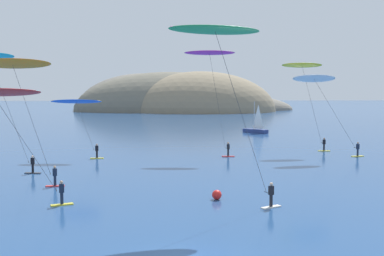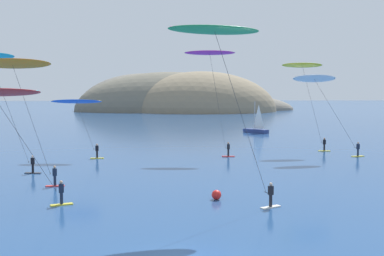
{
  "view_description": "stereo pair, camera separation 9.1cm",
  "coord_description": "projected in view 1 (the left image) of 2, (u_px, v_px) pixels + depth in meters",
  "views": [
    {
      "loc": [
        -1.39,
        -21.57,
        7.95
      ],
      "look_at": [
        1.7,
        25.18,
        4.12
      ],
      "focal_mm": 45.0,
      "sensor_mm": 36.0,
      "label": 1
    },
    {
      "loc": [
        -1.3,
        -21.58,
        7.95
      ],
      "look_at": [
        1.7,
        25.18,
        4.12
      ],
      "focal_mm": 45.0,
      "sensor_mm": 36.0,
      "label": 2
    }
  ],
  "objects": [
    {
      "name": "kitesurfer_orange",
      "position": [
        15.0,
        71.0,
        37.89
      ],
      "size": [
        6.79,
        2.26,
        10.39
      ],
      "color": "red",
      "rests_on": "ground"
    },
    {
      "name": "kitesurfer_blue",
      "position": [
        78.0,
        105.0,
        54.38
      ],
      "size": [
        5.94,
        1.78,
        6.84
      ],
      "color": "yellow",
      "rests_on": "ground"
    },
    {
      "name": "sailboat_near",
      "position": [
        254.0,
        129.0,
        86.73
      ],
      "size": [
        4.56,
        5.17,
        5.7
      ],
      "color": "navy",
      "rests_on": "ground"
    },
    {
      "name": "kitesurfer_yellow",
      "position": [
        304.0,
        72.0,
        60.27
      ],
      "size": [
        6.56,
        1.62,
        11.26
      ],
      "color": "yellow",
      "rests_on": "ground"
    },
    {
      "name": "marker_buoy",
      "position": [
        217.0,
        195.0,
        34.52
      ],
      "size": [
        0.7,
        0.7,
        0.7
      ],
      "primitive_type": "sphere",
      "color": "red",
      "rests_on": "ground"
    },
    {
      "name": "headland_island",
      "position": [
        177.0,
        111.0,
        173.47
      ],
      "size": [
        80.59,
        45.98,
        28.1
      ],
      "color": "slate",
      "rests_on": "ground"
    },
    {
      "name": "kitesurfer_green",
      "position": [
        219.0,
        42.0,
        30.18
      ],
      "size": [
        7.81,
        2.97,
        11.92
      ],
      "color": "silver",
      "rests_on": "ground"
    },
    {
      "name": "kitesurfer_magenta",
      "position": [
        211.0,
        61.0,
        55.54
      ],
      "size": [
        5.96,
        1.66,
        12.41
      ],
      "color": "red",
      "rests_on": "ground"
    },
    {
      "name": "kitesurfer_white",
      "position": [
        318.0,
        84.0,
        54.7
      ],
      "size": [
        9.14,
        2.26,
        9.62
      ],
      "color": "yellow",
      "rests_on": "ground"
    }
  ]
}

